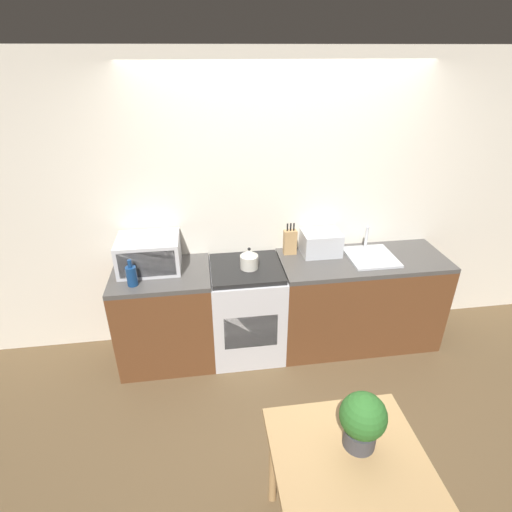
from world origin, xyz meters
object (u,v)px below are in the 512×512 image
(dining_table, at_px, (348,472))
(microwave, at_px, (149,254))
(kettle, at_px, (249,259))
(stove_range, at_px, (247,310))
(bottle, at_px, (132,275))
(toaster_oven, at_px, (321,243))

(dining_table, bearing_deg, microwave, 121.05)
(kettle, bearing_deg, dining_table, -80.71)
(stove_range, distance_m, bottle, 1.09)
(toaster_oven, bearing_deg, bottle, -168.85)
(bottle, bearing_deg, dining_table, -52.32)
(stove_range, xyz_separation_m, toaster_oven, (0.70, 0.16, 0.56))
(kettle, relative_size, bottle, 0.87)
(toaster_oven, bearing_deg, kettle, -165.32)
(stove_range, xyz_separation_m, kettle, (0.02, -0.02, 0.54))
(microwave, relative_size, dining_table, 0.66)
(bottle, xyz_separation_m, dining_table, (1.24, -1.60, -0.34))
(stove_range, xyz_separation_m, bottle, (-0.93, -0.17, 0.54))
(kettle, xyz_separation_m, bottle, (-0.95, -0.14, 0.00))
(dining_table, bearing_deg, bottle, 127.68)
(stove_range, bearing_deg, bottle, -169.82)
(kettle, relative_size, microwave, 0.38)
(bottle, bearing_deg, toaster_oven, 11.15)
(dining_table, bearing_deg, stove_range, 99.94)
(microwave, distance_m, dining_table, 2.20)
(toaster_oven, distance_m, dining_table, 2.00)
(microwave, relative_size, toaster_oven, 1.49)
(stove_range, distance_m, microwave, 1.01)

